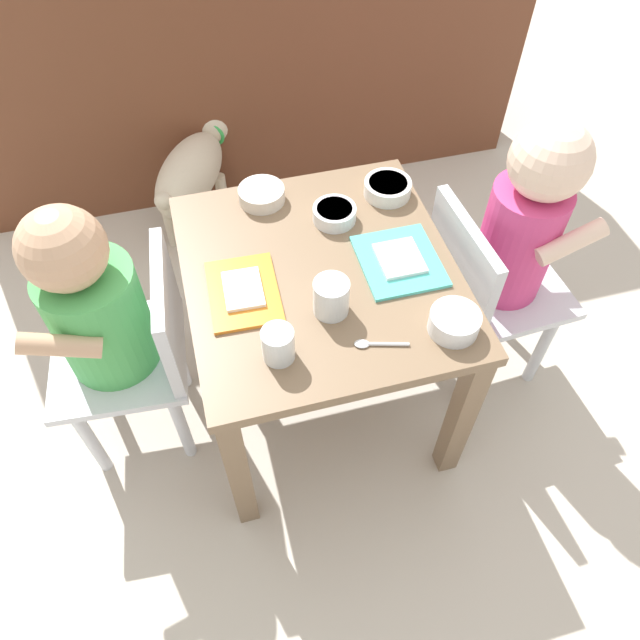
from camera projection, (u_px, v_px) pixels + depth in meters
The scene contains 15 objects.
ground_plane at pixel (320, 392), 1.56m from camera, with size 7.00×7.00×0.00m, color beige.
kitchen_cabinet_back at pixel (235, 38), 1.80m from camera, with size 1.79×0.31×0.90m, color brown.
dining_table at pixel (320, 296), 1.26m from camera, with size 0.54×0.59×0.47m.
seated_child_left at pixel (102, 312), 1.16m from camera, with size 0.30×0.30×0.69m.
seated_child_right at pixel (517, 235), 1.27m from camera, with size 0.29×0.29×0.72m.
dog at pixel (194, 169), 1.81m from camera, with size 0.31×0.42×0.31m.
food_tray_left at pixel (243, 291), 1.15m from camera, with size 0.14×0.19×0.02m.
food_tray_right at pixel (399, 260), 1.20m from camera, with size 0.16×0.18×0.02m.
water_cup_left at pixel (278, 346), 1.04m from camera, with size 0.06×0.06×0.07m.
water_cup_right at pixel (331, 299), 1.10m from camera, with size 0.07×0.07×0.07m.
veggie_bowl_near at pixel (334, 213), 1.27m from camera, with size 0.09×0.09×0.03m.
cereal_bowl_left_side at pixel (454, 322), 1.08m from camera, with size 0.09×0.09×0.04m.
cereal_bowl_right_side at pixel (262, 194), 1.31m from camera, with size 0.10×0.10×0.03m.
veggie_bowl_far at pixel (388, 188), 1.32m from camera, with size 0.10×0.10×0.03m.
spoon_by_left_tray at pixel (376, 344), 1.08m from camera, with size 0.10×0.04×0.01m.
Camera 1 is at (-0.21, -0.79, 1.34)m, focal length 33.71 mm.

